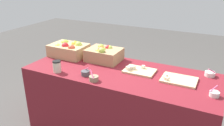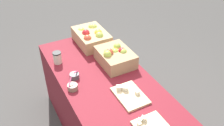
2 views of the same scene
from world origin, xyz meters
name	(u,v)px [view 2 (image 2 of 2)]	position (x,y,z in m)	size (l,w,h in m)	color
table	(112,117)	(0.00, 0.00, 0.37)	(1.90, 0.76, 0.74)	maroon
apple_crate_left	(91,37)	(-0.73, 0.14, 0.82)	(0.42, 0.30, 0.18)	tan
apple_crate_middle	(115,56)	(-0.29, 0.19, 0.82)	(0.37, 0.29, 0.18)	tan
cutting_board_front	(129,95)	(0.16, 0.07, 0.75)	(0.30, 0.21, 0.06)	#D1B284
sample_bowl_near	(73,87)	(-0.13, -0.30, 0.76)	(0.09, 0.09, 0.10)	gray
sample_bowl_far	(74,76)	(-0.26, -0.23, 0.76)	(0.09, 0.08, 0.09)	#4C4C51
coffee_cup	(57,58)	(-0.55, -0.29, 0.80)	(0.08, 0.08, 0.12)	beige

